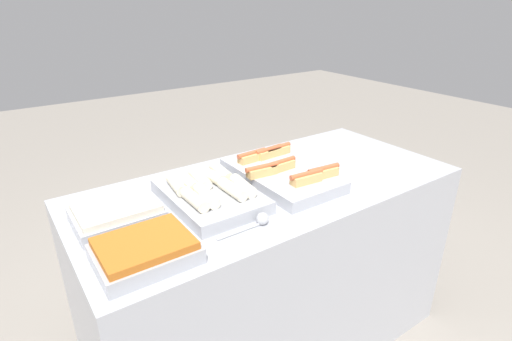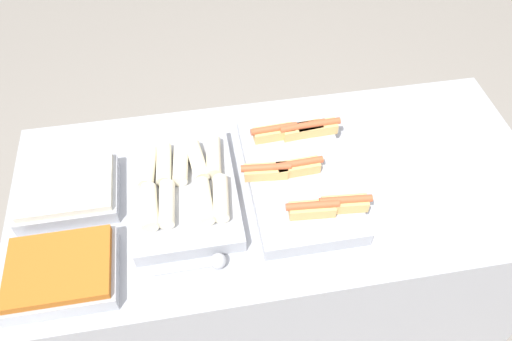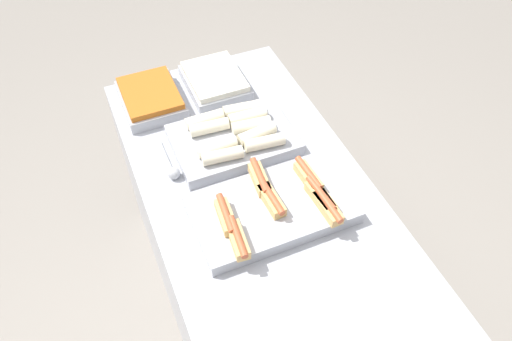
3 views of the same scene
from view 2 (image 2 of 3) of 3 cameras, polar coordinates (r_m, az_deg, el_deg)
ground_plane at (r=2.34m, az=1.97°, el=-15.45°), size 12.00×12.00×0.00m
counter at (r=1.94m, az=2.33°, el=-9.86°), size 1.67×0.77×0.90m
tray_hotdogs at (r=1.56m, az=4.90°, el=-0.33°), size 0.35×0.53×0.10m
tray_wraps at (r=1.52m, az=-8.20°, el=-2.01°), size 0.31×0.45×0.10m
tray_side_front at (r=1.45m, az=-21.37°, el=-10.78°), size 0.29×0.23×0.07m
tray_side_back at (r=1.61m, az=-20.64°, el=-2.27°), size 0.29×0.23×0.07m
serving_spoon_near at (r=1.39m, az=-4.98°, el=-10.41°), size 0.21×0.04×0.04m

